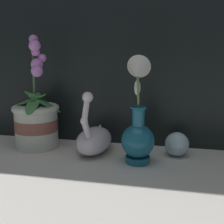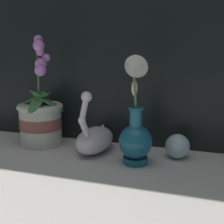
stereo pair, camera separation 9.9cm
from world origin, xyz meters
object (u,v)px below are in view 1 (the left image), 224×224
object	(u,v)px
blue_vase	(138,128)
glass_sphere	(177,144)
swan_figurine	(94,138)
orchid_potted_plant	(36,120)

from	to	relation	value
blue_vase	glass_sphere	bearing A→B (deg)	39.05
swan_figurine	blue_vase	size ratio (longest dim) A/B	0.68
swan_figurine	blue_vase	distance (m)	0.18
swan_figurine	glass_sphere	distance (m)	0.27
orchid_potted_plant	glass_sphere	distance (m)	0.48
blue_vase	orchid_potted_plant	bearing A→B (deg)	167.65
orchid_potted_plant	blue_vase	distance (m)	0.37
orchid_potted_plant	swan_figurine	size ratio (longest dim) A/B	1.74
blue_vase	glass_sphere	distance (m)	0.16
orchid_potted_plant	glass_sphere	xyz separation A→B (m)	(0.48, 0.01, -0.06)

